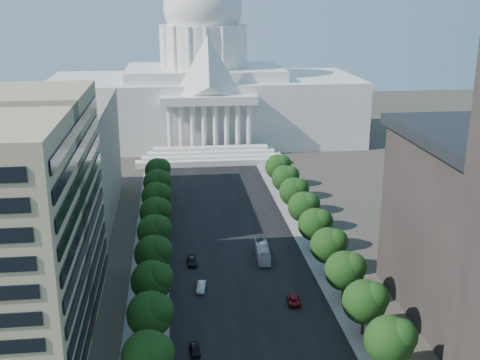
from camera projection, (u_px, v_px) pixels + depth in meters
name	position (u px, v px, depth m)	size (l,w,h in m)	color
road_asphalt	(228.00, 224.00, 152.79)	(30.00, 260.00, 0.01)	black
sidewalk_left	(153.00, 228.00, 150.69)	(8.00, 260.00, 0.02)	gray
sidewalk_right	(301.00, 221.00, 154.89)	(8.00, 260.00, 0.02)	gray
capitol	(204.00, 90.00, 236.95)	(120.00, 56.00, 73.00)	white
office_block_left_far	(36.00, 163.00, 152.55)	(38.00, 52.00, 30.00)	gray
tree_l_b	(150.00, 355.00, 86.11)	(7.79, 7.60, 9.97)	#33261C
tree_l_c	(152.00, 313.00, 97.50)	(7.79, 7.60, 9.97)	#33261C
tree_l_d	(153.00, 280.00, 108.89)	(7.79, 7.60, 9.97)	#33261C
tree_l_e	(155.00, 253.00, 120.28)	(7.79, 7.60, 9.97)	#33261C
tree_l_f	(156.00, 231.00, 131.67)	(7.79, 7.60, 9.97)	#33261C
tree_l_g	(157.00, 212.00, 143.06)	(7.79, 7.60, 9.97)	#33261C
tree_l_h	(157.00, 196.00, 154.45)	(7.79, 7.60, 9.97)	#33261C
tree_l_i	(158.00, 182.00, 165.83)	(7.79, 7.60, 9.97)	#33261C
tree_l_j	(159.00, 170.00, 177.22)	(7.79, 7.60, 9.97)	#33261C
tree_r_b	(392.00, 339.00, 90.09)	(7.79, 7.60, 9.97)	#33261C
tree_r_c	(367.00, 301.00, 101.47)	(7.79, 7.60, 9.97)	#33261C
tree_r_d	(346.00, 270.00, 112.86)	(7.79, 7.60, 9.97)	#33261C
tree_r_e	(330.00, 245.00, 124.25)	(7.79, 7.60, 9.97)	#33261C
tree_r_f	(316.00, 224.00, 135.64)	(7.79, 7.60, 9.97)	#33261C
tree_r_g	(305.00, 206.00, 147.03)	(7.79, 7.60, 9.97)	#33261C
tree_r_h	(295.00, 191.00, 158.42)	(7.79, 7.60, 9.97)	#33261C
tree_r_i	(286.00, 178.00, 169.81)	(7.79, 7.60, 9.97)	#33261C
tree_r_j	(279.00, 166.00, 181.20)	(7.79, 7.60, 9.97)	#33261C
streetlight_b	(377.00, 306.00, 101.07)	(2.61, 0.44, 9.00)	gray
streetlight_c	(337.00, 247.00, 124.80)	(2.61, 0.44, 9.00)	gray
streetlight_d	(310.00, 206.00, 148.52)	(2.61, 0.44, 9.00)	gray
streetlight_e	(290.00, 177.00, 172.25)	(2.61, 0.44, 9.00)	gray
streetlight_f	(275.00, 155.00, 195.98)	(2.61, 0.44, 9.00)	gray
car_dark_a	(195.00, 350.00, 97.68)	(1.61, 4.01, 1.37)	black
car_silver	(201.00, 287.00, 118.50)	(1.62, 4.63, 1.53)	#97999E
car_red	(294.00, 300.00, 113.69)	(2.29, 4.97, 1.38)	maroon
car_dark_b	(192.00, 262.00, 129.90)	(1.98, 4.87, 1.41)	black
city_bus	(262.00, 251.00, 132.87)	(2.64, 11.30, 3.15)	silver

